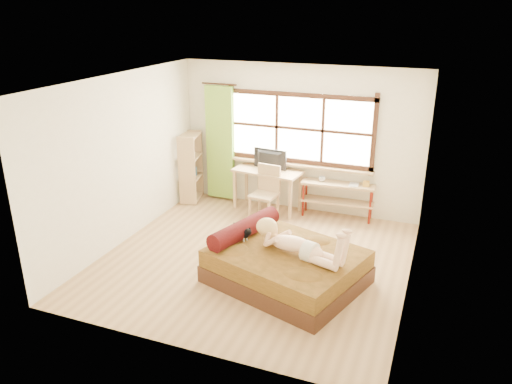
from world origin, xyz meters
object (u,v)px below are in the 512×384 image
at_px(woman, 297,235).
at_px(bookshelf, 191,167).
at_px(desk, 267,175).
at_px(pipe_shelf, 338,192).
at_px(chair, 266,189).
at_px(kitten, 241,232).
at_px(bed, 284,264).

height_order(woman, bookshelf, bookshelf).
height_order(desk, pipe_shelf, desk).
relative_size(chair, pipe_shelf, 0.74).
distance_m(kitten, desk, 2.34).
bearing_deg(pipe_shelf, woman, -93.83).
bearing_deg(bed, bookshelf, 157.07).
distance_m(bed, chair, 2.27).
relative_size(kitten, desk, 0.22).
distance_m(bed, desk, 2.66).
bearing_deg(desk, bookshelf, -170.69).
relative_size(bed, kitten, 7.98).
bearing_deg(bed, pipe_shelf, 102.96).
bearing_deg(chair, bookshelf, 176.97).
height_order(chair, pipe_shelf, chair).
xyz_separation_m(woman, chair, (-1.20, 2.08, -0.23)).
xyz_separation_m(woman, kitten, (-0.87, 0.15, -0.18)).
bearing_deg(bookshelf, pipe_shelf, -8.71).
bearing_deg(chair, desk, 113.84).
bearing_deg(woman, pipe_shelf, 107.45).
xyz_separation_m(kitten, bookshelf, (-2.01, 2.22, 0.08)).
distance_m(woman, desk, 2.77).
bearing_deg(pipe_shelf, chair, -161.81).
relative_size(desk, pipe_shelf, 0.99).
xyz_separation_m(pipe_shelf, bookshelf, (-2.89, -0.19, 0.20)).
bearing_deg(chair, woman, -53.35).
distance_m(woman, pipe_shelf, 2.58).
relative_size(desk, chair, 1.34).
bearing_deg(bookshelf, bed, -53.19).
relative_size(bed, woman, 1.71).
bearing_deg(pipe_shelf, bed, -98.32).
relative_size(bed, pipe_shelf, 1.75).
bearing_deg(bed, kitten, -169.42).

